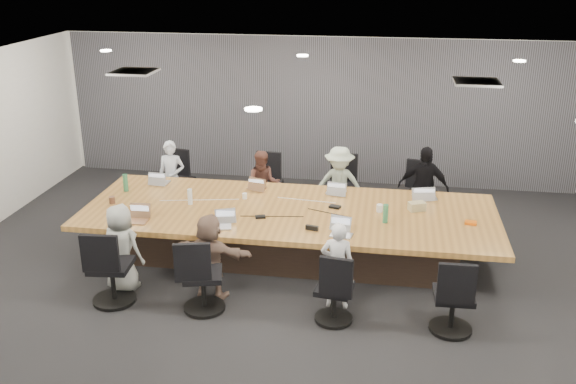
# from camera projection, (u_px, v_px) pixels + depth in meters

# --- Properties ---
(floor) EXTENTS (10.00, 8.00, 0.00)m
(floor) POSITION_uv_depth(u_px,v_px,m) (284.00, 270.00, 9.15)
(floor) COLOR black
(floor) RESTS_ON ground
(ceiling) EXTENTS (10.00, 8.00, 0.00)m
(ceiling) POSITION_uv_depth(u_px,v_px,m) (283.00, 75.00, 8.16)
(ceiling) COLOR white
(ceiling) RESTS_ON wall_back
(wall_back) EXTENTS (10.00, 0.00, 2.80)m
(wall_back) POSITION_uv_depth(u_px,v_px,m) (318.00, 110.00, 12.35)
(wall_back) COLOR silver
(wall_back) RESTS_ON ground
(wall_front) EXTENTS (10.00, 0.00, 2.80)m
(wall_front) POSITION_uv_depth(u_px,v_px,m) (197.00, 348.00, 4.96)
(wall_front) COLOR silver
(wall_front) RESTS_ON ground
(curtain) EXTENTS (9.80, 0.04, 2.80)m
(curtain) POSITION_uv_depth(u_px,v_px,m) (317.00, 111.00, 12.28)
(curtain) COLOR #57565E
(curtain) RESTS_ON ground
(conference_table) EXTENTS (6.00, 2.20, 0.74)m
(conference_table) POSITION_uv_depth(u_px,v_px,m) (289.00, 231.00, 9.47)
(conference_table) COLOR #3B2B21
(conference_table) RESTS_ON ground
(chair_0) EXTENTS (0.62, 0.62, 0.76)m
(chair_0) POSITION_uv_depth(u_px,v_px,m) (179.00, 185.00, 11.38)
(chair_0) COLOR black
(chair_0) RESTS_ON ground
(chair_1) EXTENTS (0.58, 0.58, 0.81)m
(chair_1) POSITION_uv_depth(u_px,v_px,m) (268.00, 189.00, 11.14)
(chair_1) COLOR black
(chair_1) RESTS_ON ground
(chair_2) EXTENTS (0.65, 0.65, 0.85)m
(chair_2) POSITION_uv_depth(u_px,v_px,m) (340.00, 192.00, 10.94)
(chair_2) COLOR black
(chair_2) RESTS_ON ground
(chair_3) EXTENTS (0.65, 0.65, 0.78)m
(chair_3) POSITION_uv_depth(u_px,v_px,m) (421.00, 198.00, 10.75)
(chair_3) COLOR black
(chair_3) RESTS_ON ground
(chair_4) EXTENTS (0.64, 0.64, 0.87)m
(chair_4) POSITION_uv_depth(u_px,v_px,m) (112.00, 271.00, 8.19)
(chair_4) COLOR black
(chair_4) RESTS_ON ground
(chair_5) EXTENTS (0.68, 0.68, 0.83)m
(chair_5) POSITION_uv_depth(u_px,v_px,m) (203.00, 280.00, 8.02)
(chair_5) COLOR black
(chair_5) RESTS_ON ground
(chair_6) EXTENTS (0.56, 0.56, 0.73)m
(chair_6) POSITION_uv_depth(u_px,v_px,m) (334.00, 294.00, 7.79)
(chair_6) COLOR black
(chair_6) RESTS_ON ground
(chair_7) EXTENTS (0.56, 0.56, 0.80)m
(chair_7) POSITION_uv_depth(u_px,v_px,m) (453.00, 301.00, 7.57)
(chair_7) COLOR black
(chair_7) RESTS_ON ground
(person_0) EXTENTS (0.48, 0.33, 1.28)m
(person_0) POSITION_uv_depth(u_px,v_px,m) (172.00, 178.00, 10.97)
(person_0) COLOR silver
(person_0) RESTS_ON ground
(laptop_0) EXTENTS (0.30, 0.21, 0.02)m
(laptop_0) POSITION_uv_depth(u_px,v_px,m) (160.00, 182.00, 10.42)
(laptop_0) COLOR #B2B2B7
(laptop_0) RESTS_ON conference_table
(person_1) EXTENTS (0.64, 0.54, 1.18)m
(person_1) POSITION_uv_depth(u_px,v_px,m) (264.00, 185.00, 10.75)
(person_1) COLOR brown
(person_1) RESTS_ON ground
(laptop_1) EXTENTS (0.32, 0.26, 0.02)m
(laptop_1) POSITION_uv_depth(u_px,v_px,m) (257.00, 188.00, 10.18)
(laptop_1) COLOR #8C6647
(laptop_1) RESTS_ON conference_table
(person_2) EXTENTS (0.86, 0.51, 1.32)m
(person_2) POSITION_uv_depth(u_px,v_px,m) (339.00, 186.00, 10.53)
(person_2) COLOR #A4B5A1
(person_2) RESTS_ON ground
(laptop_2) EXTENTS (0.32, 0.24, 0.02)m
(laptop_2) POSITION_uv_depth(u_px,v_px,m) (336.00, 192.00, 9.99)
(laptop_2) COLOR #B2B2B7
(laptop_2) RESTS_ON conference_table
(person_3) EXTENTS (0.86, 0.46, 1.39)m
(person_3) POSITION_uv_depth(u_px,v_px,m) (423.00, 188.00, 10.32)
(person_3) COLOR black
(person_3) RESTS_ON ground
(laptop_3) EXTENTS (0.39, 0.30, 0.02)m
(laptop_3) POSITION_uv_depth(u_px,v_px,m) (425.00, 197.00, 9.79)
(laptop_3) COLOR #B2B2B7
(laptop_3) RESTS_ON conference_table
(person_4) EXTENTS (0.66, 0.51, 1.21)m
(person_4) POSITION_uv_depth(u_px,v_px,m) (121.00, 248.00, 8.46)
(person_4) COLOR #989C97
(person_4) RESTS_ON ground
(laptop_4) EXTENTS (0.31, 0.22, 0.02)m
(laptop_4) POSITION_uv_depth(u_px,v_px,m) (136.00, 222.00, 8.91)
(laptop_4) COLOR #8C6647
(laptop_4) RESTS_ON conference_table
(person_5) EXTENTS (1.11, 0.49, 1.16)m
(person_5) POSITION_uv_depth(u_px,v_px,m) (210.00, 256.00, 8.28)
(person_5) COLOR #7A5E50
(person_5) RESTS_ON ground
(laptop_5) EXTENTS (0.33, 0.26, 0.02)m
(laptop_5) POSITION_uv_depth(u_px,v_px,m) (221.00, 227.00, 8.73)
(laptop_5) COLOR #B2B2B7
(laptop_5) RESTS_ON conference_table
(person_6) EXTENTS (0.43, 0.29, 1.16)m
(person_6) POSITION_uv_depth(u_px,v_px,m) (337.00, 265.00, 8.04)
(person_6) COLOR silver
(person_6) RESTS_ON ground
(laptop_6) EXTENTS (0.31, 0.24, 0.02)m
(laptop_6) POSITION_uv_depth(u_px,v_px,m) (341.00, 235.00, 8.49)
(laptop_6) COLOR #B2B2B7
(laptop_6) RESTS_ON conference_table
(bottle_green_left) EXTENTS (0.08, 0.08, 0.28)m
(bottle_green_left) POSITION_uv_depth(u_px,v_px,m) (126.00, 183.00, 10.02)
(bottle_green_left) COLOR #32794D
(bottle_green_left) RESTS_ON conference_table
(bottle_green_right) EXTENTS (0.09, 0.09, 0.27)m
(bottle_green_right) POSITION_uv_depth(u_px,v_px,m) (385.00, 214.00, 8.86)
(bottle_green_right) COLOR #32794D
(bottle_green_right) RESTS_ON conference_table
(bottle_clear) EXTENTS (0.09, 0.09, 0.24)m
(bottle_clear) POSITION_uv_depth(u_px,v_px,m) (190.00, 197.00, 9.51)
(bottle_clear) COLOR silver
(bottle_clear) RESTS_ON conference_table
(cup_white_far) EXTENTS (0.08, 0.08, 0.09)m
(cup_white_far) POSITION_uv_depth(u_px,v_px,m) (245.00, 196.00, 9.74)
(cup_white_far) COLOR white
(cup_white_far) RESTS_ON conference_table
(cup_white_near) EXTENTS (0.09, 0.09, 0.11)m
(cup_white_near) POSITION_uv_depth(u_px,v_px,m) (380.00, 208.00, 9.25)
(cup_white_near) COLOR white
(cup_white_near) RESTS_ON conference_table
(mug_brown) EXTENTS (0.09, 0.09, 0.11)m
(mug_brown) POSITION_uv_depth(u_px,v_px,m) (112.00, 200.00, 9.56)
(mug_brown) COLOR brown
(mug_brown) RESTS_ON conference_table
(mic_left) EXTENTS (0.16, 0.13, 0.03)m
(mic_left) POSITION_uv_depth(u_px,v_px,m) (260.00, 217.00, 9.06)
(mic_left) COLOR black
(mic_left) RESTS_ON conference_table
(mic_right) EXTENTS (0.18, 0.14, 0.03)m
(mic_right) POSITION_uv_depth(u_px,v_px,m) (335.00, 207.00, 9.41)
(mic_right) COLOR black
(mic_right) RESTS_ON conference_table
(stapler) EXTENTS (0.18, 0.08, 0.07)m
(stapler) POSITION_uv_depth(u_px,v_px,m) (312.00, 228.00, 8.65)
(stapler) COLOR black
(stapler) RESTS_ON conference_table
(canvas_bag) EXTENTS (0.27, 0.22, 0.13)m
(canvas_bag) POSITION_uv_depth(u_px,v_px,m) (417.00, 206.00, 9.30)
(canvas_bag) COLOR tan
(canvas_bag) RESTS_ON conference_table
(snack_packet) EXTENTS (0.17, 0.13, 0.04)m
(snack_packet) POSITION_uv_depth(u_px,v_px,m) (471.00, 223.00, 8.85)
(snack_packet) COLOR #DD5B09
(snack_packet) RESTS_ON conference_table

